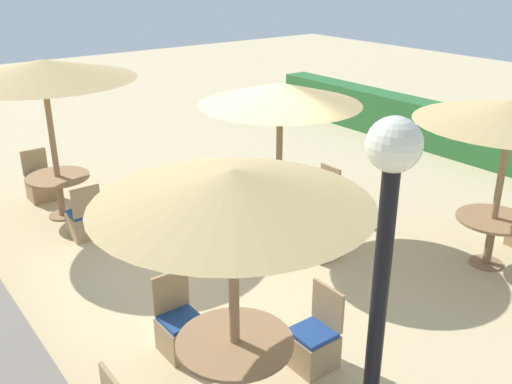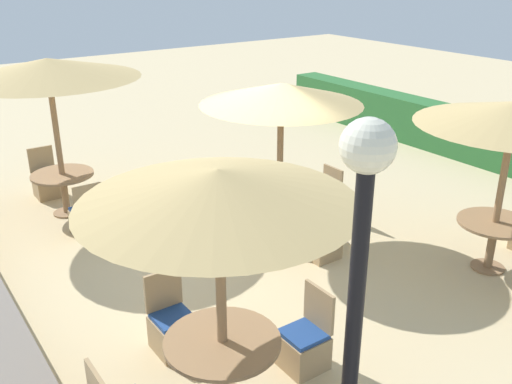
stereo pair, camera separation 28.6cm
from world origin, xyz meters
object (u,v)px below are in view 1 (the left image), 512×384
Objects in this scene: patio_chair_center_north at (321,205)px; parasol_back_right at (512,112)px; round_table_front_right at (235,352)px; parasol_front_left at (43,70)px; round_table_center at (278,202)px; lamp_post at (383,257)px; patio_chair_center_east at (323,241)px; parasol_center at (280,94)px; patio_chair_front_left_west at (41,186)px; round_table_back_right at (492,228)px; parasol_front_right at (232,188)px; round_table_front_left at (59,185)px; patio_chair_front_right_north at (313,345)px; patio_chair_front_left_east at (85,222)px; patio_chair_front_right_west at (181,330)px.

parasol_back_right is (2.65, 0.88, 2.05)m from patio_chair_center_north.
parasol_front_left is (-5.56, 0.18, 1.96)m from round_table_front_right.
patio_chair_center_north is at bearing 90.35° from round_table_center.
round_table_center is at bearing -145.21° from parasol_back_right.
lamp_post reaches higher than patio_chair_center_north.
patio_chair_center_east is (1.01, -0.90, 0.00)m from patio_chair_center_north.
patio_chair_front_left_west is at bearing -145.60° from parasol_center.
parasol_front_left is 1.15× the size of parasol_back_right.
lamp_post is 1.12× the size of parasol_front_left.
round_table_front_right is at bearing -1.86° from parasol_front_left.
round_table_back_right is at bearing 90.96° from round_table_front_right.
lamp_post is at bearing -0.57° from parasol_front_left.
parasol_front_right reaches higher than round_table_front_right.
parasol_front_left is 2.78× the size of round_table_front_left.
lamp_post is at bearing 150.03° from patio_chair_front_right_north.
parasol_front_right is (2.73, -2.77, 0.03)m from parasol_center.
patio_chair_front_right_north reaches higher than round_table_front_left.
lamp_post reaches higher than round_table_center.
parasol_front_right is 1.75m from round_table_front_right.
round_table_front_right is 4.55m from patio_chair_front_left_east.
parasol_back_right is at bearing -161.66° from patio_chair_center_north.
patio_chair_center_north is 2.82m from round_table_back_right.
patio_chair_front_left_east is (-6.15, 0.09, -2.09)m from lamp_post.
parasol_center is at bearing 42.44° from parasol_front_left.
parasol_front_left is at bearing 178.14° from parasol_front_right.
round_table_back_right is (-0.13, 3.60, 0.33)m from patio_chair_front_right_north.
parasol_front_right reaches higher than parasol_center.
parasol_back_right reaches higher than round_table_center.
round_table_center is 1.01m from patio_chair_center_north.
parasol_front_left is (-5.61, -0.84, 2.30)m from patio_chair_front_right_north.
lamp_post reaches higher than parasol_back_right.
round_table_back_right is (1.65, 1.78, 0.33)m from patio_chair_center_east.
round_table_center is 0.96× the size of round_table_front_left.
parasol_back_right is at bearing -42.73° from patio_chair_center_east.
patio_chair_front_right_west is (1.67, -2.80, -2.07)m from parasol_center.
patio_chair_front_left_east is at bearing 0.98° from parasol_front_left.
patio_chair_center_north is at bearing -155.99° from patio_chair_front_right_west.
patio_chair_front_right_west reaches higher than round_table_back_right.
parasol_back_right is at bearing 90.96° from parasol_front_right.
round_table_front_right reaches higher than round_table_center.
patio_chair_front_right_north is at bearing 8.48° from parasol_front_left.
lamp_post is 3.57× the size of patio_chair_center_east.
lamp_post is 3.57× the size of patio_chair_front_right_north.
patio_chair_front_left_east is at bearing -125.03° from parasol_center.
parasol_center is at bearing 93.29° from patio_chair_center_east.
patio_chair_front_left_east is (-2.81, -2.63, 0.00)m from patio_chair_center_east.
round_table_center is 4.32m from parasol_front_left.
round_table_center is 0.40× the size of parasol_front_right.
parasol_center is 2.69× the size of patio_chair_front_left_west.
parasol_center reaches higher than patio_chair_front_right_west.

